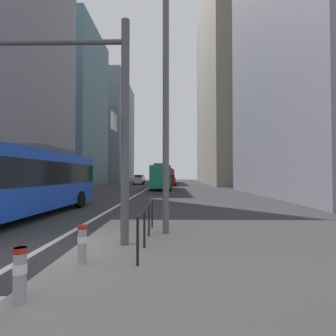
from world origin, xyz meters
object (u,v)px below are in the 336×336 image
city_bus_red_receding (162,176)px  traffic_signal_gantry (54,96)px  bollard_right (82,242)px  car_receding_far (168,180)px  car_oncoming_mid (141,179)px  city_bus_blue_oncoming (23,178)px  bollard_left (20,272)px  car_oncoming_far (139,180)px  street_lamp_post (166,72)px  city_bus_red_distant (169,175)px  car_receding_near (171,180)px

city_bus_red_receding → traffic_signal_gantry: size_ratio=1.79×
traffic_signal_gantry → bollard_right: 3.99m
car_receding_far → bollard_right: size_ratio=5.71×
car_oncoming_mid → traffic_signal_gantry: traffic_signal_gantry is taller
city_bus_blue_oncoming → bollard_left: size_ratio=15.21×
city_bus_blue_oncoming → car_oncoming_far: 40.58m
street_lamp_post → bollard_left: size_ratio=10.11×
city_bus_blue_oncoming → car_receding_far: size_ratio=2.68×
car_receding_far → bollard_left: size_ratio=5.68×
car_oncoming_mid → city_bus_red_distant: bearing=-35.1°
car_receding_far → traffic_signal_gantry: size_ratio=0.75×
city_bus_red_receding → bollard_left: bearing=-91.3°
street_lamp_post → city_bus_red_distant: bearing=90.7°
city_bus_red_distant → car_receding_far: 11.31m
car_receding_far → bollard_left: 44.16m
city_bus_blue_oncoming → traffic_signal_gantry: size_ratio=2.01×
street_lamp_post → bollard_left: (-1.99, -4.48, -4.69)m
city_bus_blue_oncoming → city_bus_red_distant: same height
car_oncoming_mid → traffic_signal_gantry: bearing=-85.4°
car_receding_far → traffic_signal_gantry: 41.22m
city_bus_red_distant → car_receding_far: (-0.06, -11.28, -0.85)m
car_oncoming_mid → street_lamp_post: 56.52m
city_bus_red_distant → bollard_right: city_bus_red_distant is taller
city_bus_blue_oncoming → street_lamp_post: street_lamp_post is taller
city_bus_blue_oncoming → street_lamp_post: size_ratio=1.50×
car_receding_near → car_oncoming_far: size_ratio=1.13×
city_bus_blue_oncoming → car_receding_near: city_bus_blue_oncoming is taller
car_oncoming_mid → bollard_left: bearing=-84.7°
car_oncoming_far → traffic_signal_gantry: 45.75m
bollard_left → bollard_right: size_ratio=1.01×
city_bus_red_distant → bollard_right: bearing=-91.2°
car_oncoming_far → street_lamp_post: (6.58, -44.13, 4.29)m
car_receding_near → street_lamp_post: street_lamp_post is taller
car_oncoming_mid → bollard_left: size_ratio=5.30×
car_oncoming_mid → bollard_right: 58.94m
street_lamp_post → city_bus_red_receding: bearing=92.6°
car_oncoming_mid → bollard_left: 60.59m
city_bus_blue_oncoming → street_lamp_post: 8.28m
city_bus_blue_oncoming → car_oncoming_mid: city_bus_blue_oncoming is taller
city_bus_blue_oncoming → traffic_signal_gantry: bearing=-53.3°
car_receding_near → bollard_right: 40.77m
street_lamp_post → traffic_signal_gantry: bearing=-155.1°
car_receding_near → traffic_signal_gantry: 39.54m
car_receding_far → car_oncoming_far: same height
city_bus_red_distant → bollard_right: size_ratio=14.77×
car_oncoming_far → traffic_signal_gantry: (3.62, -45.50, 3.10)m
city_bus_red_distant → city_bus_blue_oncoming: bearing=-97.3°
city_bus_red_distant → city_bus_red_receding: bearing=-91.6°
car_oncoming_mid → car_receding_near: size_ratio=0.90×
bollard_right → city_bus_blue_oncoming: bearing=127.9°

